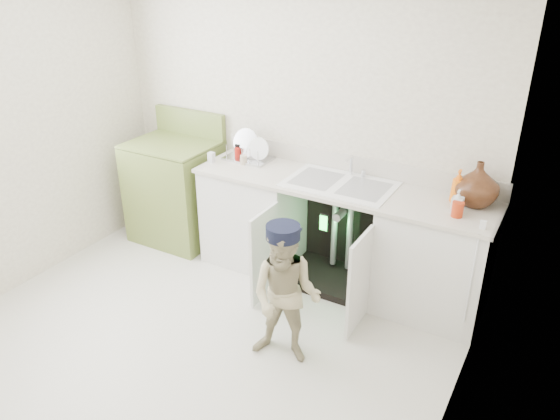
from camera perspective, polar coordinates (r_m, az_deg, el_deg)
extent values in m
plane|color=beige|center=(4.15, -8.55, -13.16)|extent=(3.50, 3.50, 0.00)
cube|color=silver|center=(4.69, 1.76, 9.19)|extent=(3.50, 2.50, 0.02)
cube|color=silver|center=(4.76, -26.64, 6.73)|extent=(2.50, 3.00, 0.02)
cube|color=silver|center=(2.83, 19.04, -3.94)|extent=(2.50, 3.00, 0.02)
cube|color=silver|center=(4.86, -2.64, -0.59)|extent=(0.80, 0.60, 0.86)
cube|color=silver|center=(4.32, 15.73, -5.22)|extent=(0.80, 0.60, 0.86)
cube|color=black|center=(4.75, 7.32, -1.44)|extent=(0.80, 0.06, 0.86)
cube|color=black|center=(4.73, 5.76, -7.06)|extent=(0.80, 0.60, 0.06)
cylinder|color=gray|center=(4.63, 5.71, -1.87)|extent=(0.05, 0.05, 0.70)
cylinder|color=gray|center=(4.58, 7.31, -2.26)|extent=(0.05, 0.05, 0.70)
cylinder|color=gray|center=(4.48, 6.36, -0.40)|extent=(0.07, 0.18, 0.07)
cube|color=silver|center=(4.32, -1.64, -4.67)|extent=(0.03, 0.40, 0.76)
cube|color=silver|center=(4.02, 8.25, -7.48)|extent=(0.02, 0.40, 0.76)
cube|color=beige|center=(4.33, 6.26, 2.49)|extent=(2.44, 0.64, 0.03)
cube|color=beige|center=(4.55, 7.80, 4.78)|extent=(2.44, 0.02, 0.15)
cube|color=white|center=(4.33, 6.26, 2.61)|extent=(0.85, 0.55, 0.02)
cube|color=gray|center=(4.40, 3.83, 3.26)|extent=(0.34, 0.40, 0.01)
cube|color=gray|center=(4.25, 8.79, 2.18)|extent=(0.34, 0.40, 0.01)
cylinder|color=silver|center=(4.48, 7.47, 4.68)|extent=(0.03, 0.03, 0.17)
cylinder|color=silver|center=(4.40, 7.22, 5.35)|extent=(0.02, 0.14, 0.02)
cylinder|color=silver|center=(4.46, 8.73, 3.82)|extent=(0.04, 0.04, 0.06)
cylinder|color=silver|center=(3.95, 19.36, -6.88)|extent=(0.01, 0.01, 0.70)
cube|color=silver|center=(3.85, 20.45, -1.45)|extent=(0.04, 0.02, 0.06)
cube|color=silver|center=(4.83, -3.31, 5.42)|extent=(0.40, 0.27, 0.02)
cylinder|color=silver|center=(4.84, -3.57, 6.35)|extent=(0.25, 0.09, 0.24)
cylinder|color=white|center=(4.75, -2.23, 5.90)|extent=(0.20, 0.05, 0.20)
cylinder|color=silver|center=(4.81, -5.61, 6.11)|extent=(0.01, 0.01, 0.12)
cylinder|color=silver|center=(4.77, -4.81, 5.96)|extent=(0.01, 0.01, 0.12)
cylinder|color=silver|center=(4.73, -3.99, 5.80)|extent=(0.01, 0.01, 0.12)
cylinder|color=silver|center=(4.69, -3.16, 5.64)|extent=(0.01, 0.01, 0.12)
cylinder|color=silver|center=(4.65, -2.31, 5.48)|extent=(0.01, 0.01, 0.12)
imported|color=#4C3015|center=(4.14, 19.93, 2.59)|extent=(0.31, 0.31, 0.33)
imported|color=orange|center=(4.13, 18.09, 2.32)|extent=(0.10, 0.10, 0.26)
imported|color=silver|center=(4.00, 18.05, 0.84)|extent=(0.08, 0.08, 0.17)
cylinder|color=#AF2D0F|center=(3.96, 18.06, 0.07)|extent=(0.08, 0.08, 0.11)
cylinder|color=red|center=(4.83, -4.53, 5.91)|extent=(0.05, 0.05, 0.10)
cylinder|color=tan|center=(4.71, -3.82, 5.26)|extent=(0.06, 0.06, 0.08)
cylinder|color=black|center=(4.87, -4.47, 6.20)|extent=(0.04, 0.04, 0.12)
cube|color=silver|center=(4.78, -7.18, 5.48)|extent=(0.05, 0.05, 0.09)
cube|color=olive|center=(5.30, -10.82, 1.80)|extent=(0.78, 0.65, 0.94)
cube|color=olive|center=(5.13, -11.26, 6.78)|extent=(0.78, 0.65, 0.02)
cube|color=olive|center=(5.30, -9.39, 9.00)|extent=(0.78, 0.06, 0.25)
cylinder|color=black|center=(5.15, -14.08, 6.49)|extent=(0.17, 0.17, 0.02)
cylinder|color=silver|center=(5.14, -14.09, 6.61)|extent=(0.21, 0.21, 0.01)
cylinder|color=black|center=(5.37, -11.77, 7.52)|extent=(0.17, 0.17, 0.02)
cylinder|color=silver|center=(5.36, -11.78, 7.64)|extent=(0.21, 0.21, 0.01)
cylinder|color=black|center=(4.90, -10.70, 5.83)|extent=(0.17, 0.17, 0.02)
cylinder|color=silver|center=(4.89, -10.71, 5.97)|extent=(0.21, 0.21, 0.01)
cylinder|color=black|center=(5.13, -8.43, 6.93)|extent=(0.17, 0.17, 0.02)
cylinder|color=silver|center=(5.12, -8.44, 7.05)|extent=(0.21, 0.21, 0.01)
imported|color=tan|center=(3.65, 0.61, -9.04)|extent=(0.55, 0.47, 1.00)
cylinder|color=black|center=(3.41, 0.65, -2.51)|extent=(0.26, 0.26, 0.09)
cube|color=black|center=(3.51, 1.14, -2.28)|extent=(0.18, 0.12, 0.01)
cube|color=black|center=(4.11, 4.60, -1.33)|extent=(0.07, 0.01, 0.14)
cube|color=#26F23F|center=(4.10, 4.55, -1.37)|extent=(0.06, 0.00, 0.12)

